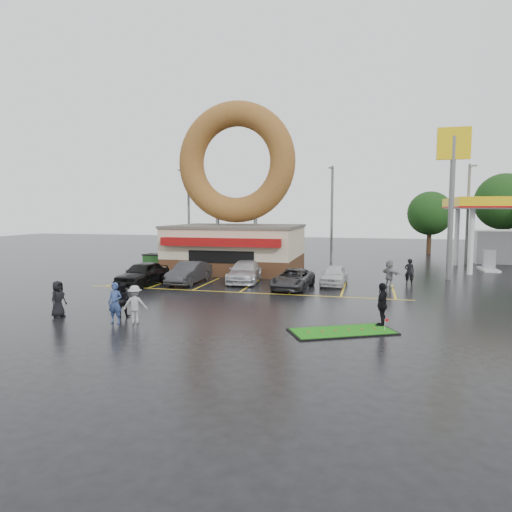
% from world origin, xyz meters
% --- Properties ---
extents(ground, '(120.00, 120.00, 0.00)m').
position_xyz_m(ground, '(0.00, 0.00, 0.00)').
color(ground, black).
rests_on(ground, ground).
extents(donut_shop, '(10.20, 8.70, 13.50)m').
position_xyz_m(donut_shop, '(-3.00, 12.97, 4.46)').
color(donut_shop, '#472B19').
rests_on(donut_shop, ground).
extents(shell_sign, '(2.20, 0.36, 10.60)m').
position_xyz_m(shell_sign, '(13.00, 12.00, 7.38)').
color(shell_sign, slate).
rests_on(shell_sign, ground).
extents(streetlight_left, '(0.40, 2.21, 9.00)m').
position_xyz_m(streetlight_left, '(-10.00, 19.92, 4.78)').
color(streetlight_left, slate).
rests_on(streetlight_left, ground).
extents(streetlight_mid, '(0.40, 2.21, 9.00)m').
position_xyz_m(streetlight_mid, '(4.00, 20.92, 4.78)').
color(streetlight_mid, slate).
rests_on(streetlight_mid, ground).
extents(streetlight_right, '(0.40, 2.21, 9.00)m').
position_xyz_m(streetlight_right, '(16.00, 21.92, 4.78)').
color(streetlight_right, slate).
rests_on(streetlight_right, ground).
extents(tree_far_c, '(6.30, 6.30, 9.00)m').
position_xyz_m(tree_far_c, '(22.00, 34.00, 5.84)').
color(tree_far_c, '#332114').
rests_on(tree_far_c, ground).
extents(tree_far_d, '(4.90, 4.90, 7.00)m').
position_xyz_m(tree_far_d, '(14.00, 32.00, 4.53)').
color(tree_far_d, '#332114').
rests_on(tree_far_d, ground).
extents(car_black, '(2.21, 4.67, 1.54)m').
position_xyz_m(car_black, '(-6.86, 4.39, 0.77)').
color(car_black, black).
rests_on(car_black, ground).
extents(car_dgrey, '(1.76, 4.51, 1.46)m').
position_xyz_m(car_dgrey, '(-4.18, 5.81, 0.73)').
color(car_dgrey, '#2C2C2F').
rests_on(car_dgrey, ground).
extents(car_silver, '(2.50, 5.09, 1.42)m').
position_xyz_m(car_silver, '(-0.73, 7.35, 0.71)').
color(car_silver, '#B8B9BE').
rests_on(car_silver, ground).
extents(car_grey, '(2.44, 4.61, 1.24)m').
position_xyz_m(car_grey, '(2.91, 5.49, 0.62)').
color(car_grey, '#323134').
rests_on(car_grey, ground).
extents(car_white, '(1.75, 3.91, 1.31)m').
position_xyz_m(car_white, '(5.32, 7.53, 0.65)').
color(car_white, silver).
rests_on(car_white, ground).
extents(person_blue, '(0.66, 0.43, 1.78)m').
position_xyz_m(person_blue, '(-3.15, -5.06, 0.89)').
color(person_blue, navy).
rests_on(person_blue, ground).
extents(person_blackjkt, '(0.81, 0.66, 1.55)m').
position_xyz_m(person_blackjkt, '(-3.53, -3.81, 0.78)').
color(person_blackjkt, black).
rests_on(person_blackjkt, ground).
extents(person_hoodie, '(1.22, 0.95, 1.65)m').
position_xyz_m(person_hoodie, '(-2.32, -4.83, 0.83)').
color(person_hoodie, '#979799').
rests_on(person_hoodie, ground).
extents(person_bystander, '(0.62, 0.87, 1.68)m').
position_xyz_m(person_bystander, '(-6.30, -4.68, 0.84)').
color(person_bystander, black).
rests_on(person_bystander, ground).
extents(person_cameraman, '(0.71, 1.18, 1.88)m').
position_xyz_m(person_cameraman, '(8.09, -2.87, 0.94)').
color(person_cameraman, black).
rests_on(person_cameraman, ground).
extents(person_walker_near, '(1.38, 1.60, 1.74)m').
position_xyz_m(person_walker_near, '(8.79, 7.49, 0.87)').
color(person_walker_near, gray).
rests_on(person_walker_near, ground).
extents(person_walker_far, '(0.64, 0.43, 1.73)m').
position_xyz_m(person_walker_far, '(10.10, 8.84, 0.86)').
color(person_walker_far, black).
rests_on(person_walker_far, ground).
extents(dumpster, '(1.95, 1.44, 1.30)m').
position_xyz_m(dumpster, '(-9.16, 11.00, 0.65)').
color(dumpster, '#1E491C').
rests_on(dumpster, ground).
extents(putting_green, '(4.57, 3.51, 0.53)m').
position_xyz_m(putting_green, '(6.54, -4.17, 0.03)').
color(putting_green, black).
rests_on(putting_green, ground).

